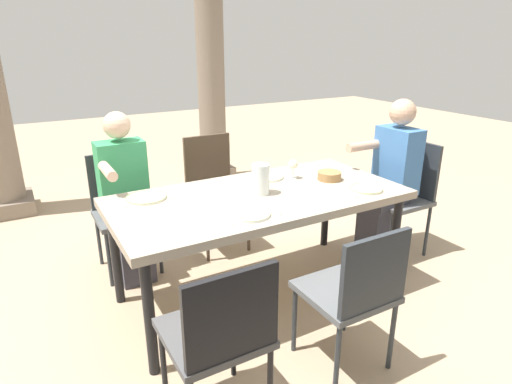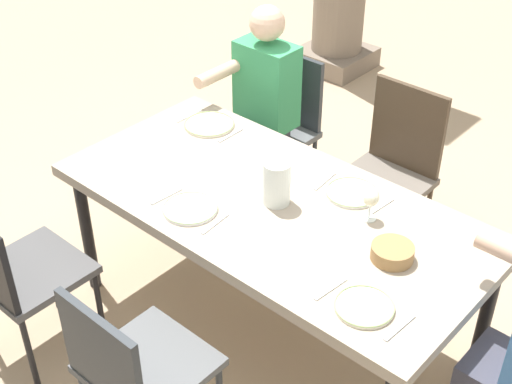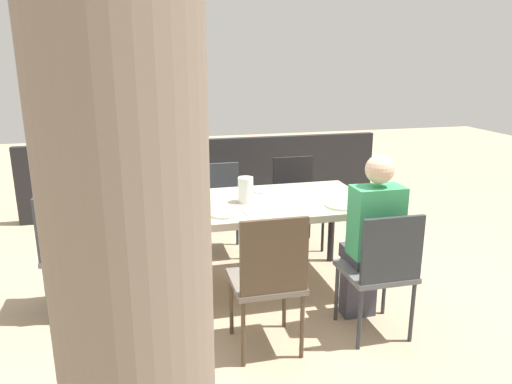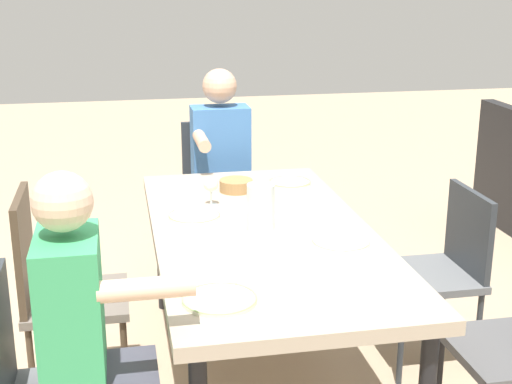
{
  "view_description": "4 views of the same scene",
  "coord_description": "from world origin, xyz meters",
  "px_view_note": "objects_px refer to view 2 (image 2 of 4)",
  "views": [
    {
      "loc": [
        -1.35,
        -2.33,
        1.75
      ],
      "look_at": [
        -0.06,
        -0.06,
        0.8
      ],
      "focal_mm": 30.42,
      "sensor_mm": 36.0,
      "label": 1
    },
    {
      "loc": [
        1.63,
        -1.95,
        2.59
      ],
      "look_at": [
        -0.01,
        -0.1,
        0.85
      ],
      "focal_mm": 50.27,
      "sensor_mm": 36.0,
      "label": 2
    },
    {
      "loc": [
        0.81,
        3.59,
        1.87
      ],
      "look_at": [
        -0.06,
        0.05,
        0.85
      ],
      "focal_mm": 34.26,
      "sensor_mm": 36.0,
      "label": 3
    },
    {
      "loc": [
        -2.92,
        0.6,
        1.84
      ],
      "look_at": [
        0.13,
        0.0,
        0.89
      ],
      "focal_mm": 50.98,
      "sensor_mm": 36.0,
      "label": 4
    }
  ],
  "objects_px": {
    "bread_basket": "(392,253)",
    "chair_west_north": "(279,121)",
    "plate_2": "(352,193)",
    "plate_1": "(190,208)",
    "water_pitcher": "(277,185)",
    "chair_mid_north": "(392,164)",
    "wine_glass_2": "(371,199)",
    "plate_0": "(209,124)",
    "plate_3": "(364,306)",
    "dining_table": "(273,213)",
    "diner_woman_green": "(258,110)",
    "chair_mid_south": "(132,367)",
    "chair_west_south": "(15,271)"
  },
  "relations": [
    {
      "from": "diner_woman_green",
      "to": "plate_1",
      "type": "distance_m",
      "value": 1.11
    },
    {
      "from": "chair_mid_north",
      "to": "diner_woman_green",
      "type": "height_order",
      "value": "diner_woman_green"
    },
    {
      "from": "plate_3",
      "to": "chair_mid_south",
      "type": "bearing_deg",
      "value": -135.28
    },
    {
      "from": "wine_glass_2",
      "to": "chair_mid_south",
      "type": "bearing_deg",
      "value": -106.64
    },
    {
      "from": "chair_west_north",
      "to": "chair_mid_north",
      "type": "height_order",
      "value": "chair_mid_north"
    },
    {
      "from": "chair_mid_north",
      "to": "plate_2",
      "type": "bearing_deg",
      "value": -75.51
    },
    {
      "from": "plate_0",
      "to": "bread_basket",
      "type": "distance_m",
      "value": 1.3
    },
    {
      "from": "plate_1",
      "to": "water_pitcher",
      "type": "relative_size",
      "value": 1.19
    },
    {
      "from": "chair_west_north",
      "to": "plate_3",
      "type": "bearing_deg",
      "value": -40.36
    },
    {
      "from": "dining_table",
      "to": "water_pitcher",
      "type": "relative_size",
      "value": 9.61
    },
    {
      "from": "wine_glass_2",
      "to": "bread_basket",
      "type": "height_order",
      "value": "wine_glass_2"
    },
    {
      "from": "diner_woman_green",
      "to": "plate_2",
      "type": "relative_size",
      "value": 5.31
    },
    {
      "from": "chair_west_south",
      "to": "plate_2",
      "type": "xyz_separation_m",
      "value": [
        0.94,
        1.16,
        0.24
      ]
    },
    {
      "from": "chair_west_south",
      "to": "plate_1",
      "type": "relative_size",
      "value": 3.69
    },
    {
      "from": "plate_0",
      "to": "chair_west_south",
      "type": "bearing_deg",
      "value": -91.65
    },
    {
      "from": "diner_woman_green",
      "to": "plate_1",
      "type": "height_order",
      "value": "diner_woman_green"
    },
    {
      "from": "chair_west_north",
      "to": "chair_west_south",
      "type": "height_order",
      "value": "chair_west_north"
    },
    {
      "from": "plate_3",
      "to": "bread_basket",
      "type": "relative_size",
      "value": 1.3
    },
    {
      "from": "chair_west_north",
      "to": "plate_2",
      "type": "distance_m",
      "value": 1.15
    },
    {
      "from": "bread_basket",
      "to": "dining_table",
      "type": "bearing_deg",
      "value": -178.32
    },
    {
      "from": "chair_west_south",
      "to": "diner_woman_green",
      "type": "distance_m",
      "value": 1.61
    },
    {
      "from": "plate_2",
      "to": "chair_mid_north",
      "type": "bearing_deg",
      "value": 104.49
    },
    {
      "from": "water_pitcher",
      "to": "bread_basket",
      "type": "bearing_deg",
      "value": 1.01
    },
    {
      "from": "bread_basket",
      "to": "chair_west_north",
      "type": "bearing_deg",
      "value": 146.21
    },
    {
      "from": "plate_2",
      "to": "water_pitcher",
      "type": "height_order",
      "value": "water_pitcher"
    },
    {
      "from": "chair_west_north",
      "to": "bread_basket",
      "type": "relative_size",
      "value": 5.32
    },
    {
      "from": "plate_0",
      "to": "chair_mid_south",
      "type": "bearing_deg",
      "value": -57.81
    },
    {
      "from": "plate_0",
      "to": "plate_2",
      "type": "relative_size",
      "value": 1.09
    },
    {
      "from": "diner_woman_green",
      "to": "wine_glass_2",
      "type": "distance_m",
      "value": 1.24
    },
    {
      "from": "diner_woman_green",
      "to": "bread_basket",
      "type": "relative_size",
      "value": 7.37
    },
    {
      "from": "plate_0",
      "to": "water_pitcher",
      "type": "xyz_separation_m",
      "value": [
        0.69,
        -0.28,
        0.08
      ]
    },
    {
      "from": "chair_mid_north",
      "to": "chair_mid_south",
      "type": "distance_m",
      "value": 1.79
    },
    {
      "from": "dining_table",
      "to": "plate_2",
      "type": "height_order",
      "value": "plate_2"
    },
    {
      "from": "diner_woman_green",
      "to": "plate_3",
      "type": "relative_size",
      "value": 5.67
    },
    {
      "from": "chair_mid_south",
      "to": "plate_3",
      "type": "bearing_deg",
      "value": 44.72
    },
    {
      "from": "chair_mid_north",
      "to": "plate_3",
      "type": "xyz_separation_m",
      "value": [
        0.61,
        -1.18,
        0.22
      ]
    },
    {
      "from": "chair_mid_north",
      "to": "wine_glass_2",
      "type": "bearing_deg",
      "value": -66.24
    },
    {
      "from": "chair_mid_north",
      "to": "bread_basket",
      "type": "xyz_separation_m",
      "value": [
        0.53,
        -0.88,
        0.24
      ]
    },
    {
      "from": "dining_table",
      "to": "chair_west_north",
      "type": "distance_m",
      "value": 1.15
    },
    {
      "from": "wine_glass_2",
      "to": "plate_3",
      "type": "bearing_deg",
      "value": -57.5
    },
    {
      "from": "chair_west_north",
      "to": "plate_0",
      "type": "xyz_separation_m",
      "value": [
        0.03,
        -0.6,
        0.25
      ]
    },
    {
      "from": "plate_0",
      "to": "water_pitcher",
      "type": "bearing_deg",
      "value": -22.24
    },
    {
      "from": "wine_glass_2",
      "to": "water_pitcher",
      "type": "bearing_deg",
      "value": -155.67
    },
    {
      "from": "chair_mid_south",
      "to": "dining_table",
      "type": "bearing_deg",
      "value": 94.22
    },
    {
      "from": "plate_1",
      "to": "chair_mid_north",
      "type": "bearing_deg",
      "value": 76.15
    },
    {
      "from": "water_pitcher",
      "to": "chair_mid_south",
      "type": "bearing_deg",
      "value": -86.65
    },
    {
      "from": "chair_west_south",
      "to": "wine_glass_2",
      "type": "bearing_deg",
      "value": 44.19
    },
    {
      "from": "chair_mid_south",
      "to": "plate_3",
      "type": "xyz_separation_m",
      "value": [
        0.61,
        0.6,
        0.27
      ]
    },
    {
      "from": "plate_1",
      "to": "water_pitcher",
      "type": "distance_m",
      "value": 0.39
    },
    {
      "from": "chair_mid_south",
      "to": "plate_2",
      "type": "xyz_separation_m",
      "value": [
        0.16,
        1.16,
        0.27
      ]
    }
  ]
}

